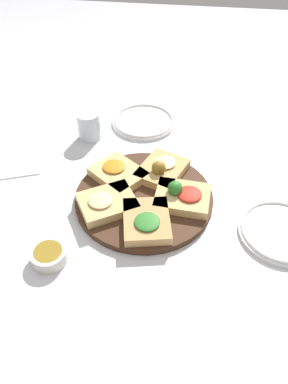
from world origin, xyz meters
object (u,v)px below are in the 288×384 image
object	(u,v)px
napkin_stack	(18,161)
dipping_bowl	(49,255)
serving_board	(144,198)
water_glass	(89,126)
plate_left	(144,121)
plate_right	(281,232)

from	to	relation	value
napkin_stack	dipping_bowl	xyz separation A→B (m)	(0.31, 0.19, 0.01)
serving_board	napkin_stack	world-z (taller)	serving_board
water_glass	napkin_stack	world-z (taller)	water_glass
water_glass	plate_left	bearing A→B (deg)	122.94
water_glass	dipping_bowl	size ratio (longest dim) A/B	1.05
plate_right	napkin_stack	bearing A→B (deg)	-103.16
napkin_stack	dipping_bowl	size ratio (longest dim) A/B	1.69
plate_right	dipping_bowl	world-z (taller)	dipping_bowl
plate_right	water_glass	world-z (taller)	water_glass
napkin_stack	plate_left	bearing A→B (deg)	127.25
serving_board	plate_right	world-z (taller)	serving_board
plate_left	water_glass	xyz separation A→B (m)	(0.10, -0.15, 0.03)
water_glass	dipping_bowl	distance (m)	0.46
dipping_bowl	serving_board	bearing A→B (deg)	139.95
plate_left	water_glass	distance (m)	0.18
plate_left	napkin_stack	bearing A→B (deg)	-52.75
water_glass	dipping_bowl	bearing A→B (deg)	3.10
serving_board	dipping_bowl	bearing A→B (deg)	-40.05
plate_left	napkin_stack	xyz separation A→B (m)	(0.24, -0.32, -0.00)
serving_board	dipping_bowl	distance (m)	0.27
plate_left	plate_right	distance (m)	0.55
plate_left	water_glass	world-z (taller)	water_glass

